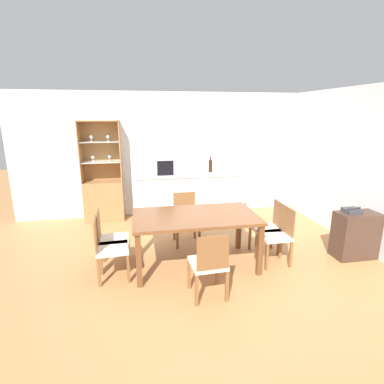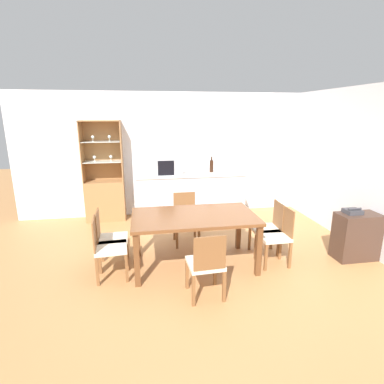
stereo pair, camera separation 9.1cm
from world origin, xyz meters
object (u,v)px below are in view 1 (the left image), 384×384
Objects in this scene: display_cabinet at (104,193)px; wine_bottle at (210,166)px; dining_chair_side_left_far at (111,239)px; dining_chair_head_far at (186,218)px; microwave at (168,167)px; telephone at (352,210)px; dining_chair_side_right_near at (277,235)px; dining_chair_head_near at (209,264)px; dining_table at (195,221)px; dining_chair_side_left_near at (109,248)px; dining_chair_side_right_far at (268,228)px; side_cabinet at (355,235)px.

display_cabinet reaches higher than wine_bottle.
dining_chair_head_far is (1.17, 0.66, 0.00)m from dining_chair_side_left_far.
telephone is (2.51, -1.90, -0.41)m from microwave.
dining_chair_side_right_near is (1.17, -0.95, 0.00)m from dining_chair_head_far.
dining_chair_side_right_near is at bearing 26.07° from dining_chair_head_near.
telephone is at bearing 12.16° from dining_chair_head_near.
dining_table is 1.20m from dining_chair_side_left_far.
dining_chair_head_near is 1.34m from dining_chair_side_right_near.
dining_chair_head_far is 1.51m from dining_chair_side_left_near.
wine_bottle is at bearing -9.56° from display_cabinet.
dining_table is at bearing -109.95° from wine_bottle.
dining_chair_head_far is 3.67× the size of telephone.
microwave is at bearing -172.20° from wine_bottle.
telephone is (2.33, 0.64, 0.31)m from dining_chair_head_near.
microwave is (0.98, 1.89, 0.72)m from dining_chair_side_left_near.
dining_chair_side_right_far is (1.17, 0.94, 0.00)m from dining_chair_head_near.
dining_chair_head_near is 1.00× the size of dining_chair_side_left_near.
dining_chair_head_far is at bearing 86.91° from dining_chair_head_near.
telephone is at bearing -3.96° from dining_table.
microwave is (-0.19, 0.94, 0.72)m from dining_chair_head_far.
telephone is (1.16, -0.02, 0.31)m from dining_chair_side_right_near.
display_cabinet is 2.85× the size of side_cabinet.
dining_chair_side_left_near is (-1.17, 0.65, 0.00)m from dining_chair_head_near.
dining_chair_side_left_near is 2.81m from wine_bottle.
display_cabinet is at bearing 123.15° from dining_table.
dining_chair_side_right_far is 2.22m from microwave.
telephone is (2.33, -0.16, 0.06)m from dining_table.
dining_chair_side_left_far is 3.52m from telephone.
dining_chair_side_left_far is at bearing 137.96° from dining_chair_head_near.
side_cabinet is at bearing 10.86° from dining_chair_head_near.
wine_bottle is at bearing 19.47° from dining_chair_side_right_far.
display_cabinet is 2.39× the size of dining_chair_side_left_near.
dining_chair_side_left_near is 3.59m from side_cabinet.
dining_chair_side_right_near is at bearing -76.15° from wine_bottle.
dining_chair_head_near is 1.19× the size of side_cabinet.
side_cabinet is (3.59, -0.05, -0.08)m from dining_chair_side_left_near.
microwave is at bearing 146.38° from dining_chair_side_left_far.
microwave is (-0.19, 2.54, 0.72)m from dining_chair_head_near.
telephone is (1.16, -0.30, 0.31)m from dining_chair_side_right_far.
microwave reaches higher than dining_chair_side_right_far.
display_cabinet is 3.53m from dining_chair_side_right_near.
dining_chair_head_far and dining_chair_side_left_near have the same top height.
dining_chair_side_right_far is 2.36m from dining_chair_side_left_near.
dining_chair_head_far is (1.45, -1.42, -0.14)m from display_cabinet.
dining_chair_side_left_far is at bearing 175.01° from telephone.
side_cabinet is (1.25, -0.05, -0.08)m from dining_chair_side_right_near.
dining_chair_side_right_far reaches higher than dining_table.
telephone is at bearing 158.90° from side_cabinet.
dining_chair_side_right_far is 1.78× the size of microwave.
dining_chair_head_far reaches higher than dining_table.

